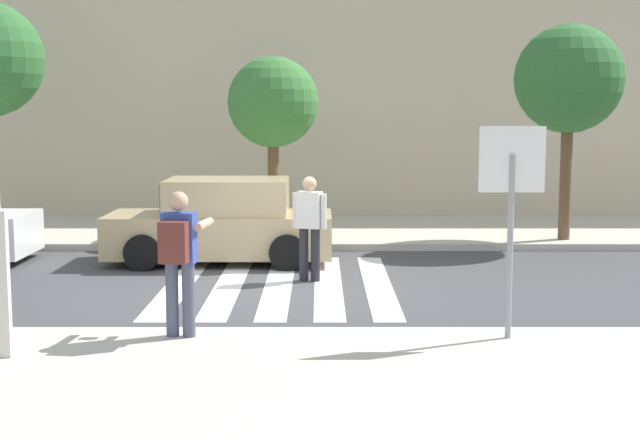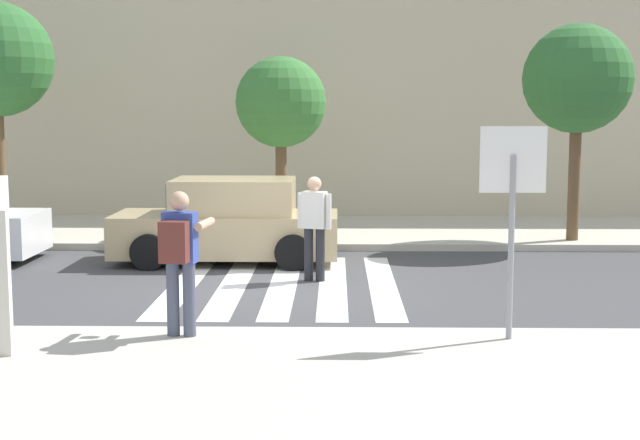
# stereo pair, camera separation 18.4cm
# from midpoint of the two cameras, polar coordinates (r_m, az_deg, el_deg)

# --- Properties ---
(ground_plane) EXTENTS (120.00, 120.00, 0.00)m
(ground_plane) POSITION_cam_midpoint_polar(r_m,az_deg,el_deg) (14.25, -2.79, -4.29)
(ground_plane) COLOR #424244
(sidewalk_near) EXTENTS (60.00, 6.00, 0.14)m
(sidewalk_near) POSITION_cam_midpoint_polar(r_m,az_deg,el_deg) (8.25, -5.14, -12.35)
(sidewalk_near) COLOR beige
(sidewalk_near) RESTS_ON ground
(sidewalk_far) EXTENTS (60.00, 4.80, 0.14)m
(sidewalk_far) POSITION_cam_midpoint_polar(r_m,az_deg,el_deg) (20.15, -1.88, -0.72)
(sidewalk_far) COLOR beige
(sidewalk_far) RESTS_ON ground
(building_facade_far) EXTENTS (56.00, 4.00, 6.62)m
(building_facade_far) POSITION_cam_midpoint_polar(r_m,az_deg,el_deg) (24.36, -1.52, 8.28)
(building_facade_far) COLOR beige
(building_facade_far) RESTS_ON ground
(crosswalk_stripe_0) EXTENTS (0.44, 5.20, 0.01)m
(crosswalk_stripe_0) POSITION_cam_midpoint_polar(r_m,az_deg,el_deg) (14.61, -9.04, -4.07)
(crosswalk_stripe_0) COLOR silver
(crosswalk_stripe_0) RESTS_ON ground
(crosswalk_stripe_1) EXTENTS (0.44, 5.20, 0.01)m
(crosswalk_stripe_1) POSITION_cam_midpoint_polar(r_m,az_deg,el_deg) (14.51, -5.91, -4.10)
(crosswalk_stripe_1) COLOR silver
(crosswalk_stripe_1) RESTS_ON ground
(crosswalk_stripe_2) EXTENTS (0.44, 5.20, 0.01)m
(crosswalk_stripe_2) POSITION_cam_midpoint_polar(r_m,az_deg,el_deg) (14.44, -2.75, -4.12)
(crosswalk_stripe_2) COLOR silver
(crosswalk_stripe_2) RESTS_ON ground
(crosswalk_stripe_3) EXTENTS (0.44, 5.20, 0.01)m
(crosswalk_stripe_3) POSITION_cam_midpoint_polar(r_m,az_deg,el_deg) (14.42, 0.44, -4.13)
(crosswalk_stripe_3) COLOR silver
(crosswalk_stripe_3) RESTS_ON ground
(crosswalk_stripe_4) EXTENTS (0.44, 5.20, 0.01)m
(crosswalk_stripe_4) POSITION_cam_midpoint_polar(r_m,az_deg,el_deg) (14.45, 3.62, -4.12)
(crosswalk_stripe_4) COLOR silver
(crosswalk_stripe_4) RESTS_ON ground
(stop_sign) EXTENTS (0.76, 0.08, 2.48)m
(stop_sign) POSITION_cam_midpoint_polar(r_m,az_deg,el_deg) (10.49, 11.94, 2.20)
(stop_sign) COLOR gray
(stop_sign) RESTS_ON sidewalk_near
(photographer_with_backpack) EXTENTS (0.65, 0.89, 1.72)m
(photographer_with_backpack) POSITION_cam_midpoint_polar(r_m,az_deg,el_deg) (10.55, -9.24, -1.97)
(photographer_with_backpack) COLOR #474C60
(photographer_with_backpack) RESTS_ON sidewalk_near
(pedestrian_crossing) EXTENTS (0.56, 0.34, 1.72)m
(pedestrian_crossing) POSITION_cam_midpoint_polar(r_m,az_deg,el_deg) (14.56, -0.76, -0.15)
(pedestrian_crossing) COLOR #232328
(pedestrian_crossing) RESTS_ON ground
(parked_car_tan) EXTENTS (4.10, 1.92, 1.55)m
(parked_car_tan) POSITION_cam_midpoint_polar(r_m,az_deg,el_deg) (16.49, -6.32, -0.21)
(parked_car_tan) COLOR tan
(parked_car_tan) RESTS_ON ground
(street_tree_center) EXTENTS (1.94, 1.94, 3.80)m
(street_tree_center) POSITION_cam_midpoint_polar(r_m,az_deg,el_deg) (19.16, -3.03, 7.47)
(street_tree_center) COLOR brown
(street_tree_center) RESTS_ON sidewalk_far
(street_tree_east) EXTENTS (2.20, 2.20, 4.39)m
(street_tree_east) POSITION_cam_midpoint_polar(r_m,az_deg,el_deg) (18.90, 15.66, 8.62)
(street_tree_east) COLOR brown
(street_tree_east) RESTS_ON sidewalk_far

